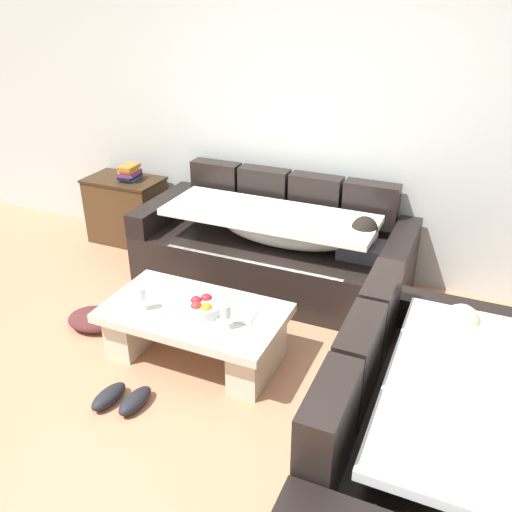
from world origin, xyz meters
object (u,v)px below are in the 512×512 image
crumpled_garment (94,319)px  wine_glass_near_right (226,312)px  wine_glass_near_left (141,294)px  pair_of_shoes (122,399)px  couch_near_window (424,432)px  side_cabinet (127,210)px  fruit_bowl (203,306)px  open_magazine (234,313)px  coffee_table (195,327)px  book_stack_on_cabinet (129,173)px  couch_along_wall (277,248)px

crumpled_garment → wine_glass_near_right: bearing=-5.9°
wine_glass_near_left → pair_of_shoes: 0.66m
couch_near_window → side_cabinet: size_ratio=2.54×
fruit_bowl → open_magazine: 0.21m
coffee_table → side_cabinet: size_ratio=1.67×
side_cabinet → book_stack_on_cabinet: 0.40m
coffee_table → open_magazine: 0.31m
pair_of_shoes → book_stack_on_cabinet: bearing=122.7°
book_stack_on_cabinet → crumpled_garment: size_ratio=0.59×
coffee_table → side_cabinet: bearing=138.0°
wine_glass_near_right → crumpled_garment: wine_glass_near_right is taller
side_cabinet → book_stack_on_cabinet: (0.08, 0.00, 0.39)m
wine_glass_near_right → pair_of_shoes: (-0.47, -0.50, -0.45)m
wine_glass_near_left → side_cabinet: 1.97m
couch_near_window → wine_glass_near_right: 1.32m
fruit_bowl → pair_of_shoes: (-0.25, -0.61, -0.38)m
couch_near_window → side_cabinet: 3.60m
wine_glass_near_left → book_stack_on_cabinet: (-1.15, 1.52, 0.21)m
couch_near_window → crumpled_garment: 2.49m
fruit_bowl → book_stack_on_cabinet: (-1.53, 1.38, 0.29)m
wine_glass_near_right → crumpled_garment: bearing=174.1°
side_cabinet → pair_of_shoes: bearing=-55.7°
open_magazine → pair_of_shoes: size_ratio=0.89×
pair_of_shoes → fruit_bowl: bearing=67.9°
couch_along_wall → wine_glass_near_left: couch_along_wall is taller
side_cabinet → crumpled_garment: 1.54m
fruit_bowl → coffee_table: bearing=-178.6°
coffee_table → wine_glass_near_right: bearing=-20.1°
couch_along_wall → pair_of_shoes: (-0.31, -1.76, -0.29)m
fruit_bowl → wine_glass_near_right: 0.26m
couch_along_wall → pair_of_shoes: bearing=-99.8°
couch_along_wall → side_cabinet: 1.68m
fruit_bowl → crumpled_garment: fruit_bowl is taller
couch_along_wall → fruit_bowl: size_ratio=7.98×
couch_near_window → pair_of_shoes: 1.76m
book_stack_on_cabinet → couch_along_wall: bearing=-8.2°
coffee_table → crumpled_garment: coffee_table is taller
couch_along_wall → couch_near_window: (1.42, -1.62, 0.00)m
couch_along_wall → crumpled_garment: size_ratio=5.58×
pair_of_shoes → couch_along_wall: bearing=80.2°
couch_near_window → crumpled_garment: couch_near_window is taller
pair_of_shoes → open_magazine: bearing=56.3°
wine_glass_near_right → book_stack_on_cabinet: book_stack_on_cabinet is taller
book_stack_on_cabinet → wine_glass_near_right: bearing=-40.5°
fruit_bowl → book_stack_on_cabinet: bearing=137.8°
open_magazine → coffee_table: bearing=-176.5°
wine_glass_near_right → book_stack_on_cabinet: bearing=139.5°
couch_near_window → book_stack_on_cabinet: 3.55m
open_magazine → wine_glass_near_right: bearing=-89.5°
fruit_bowl → open_magazine: (0.20, 0.06, -0.04)m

